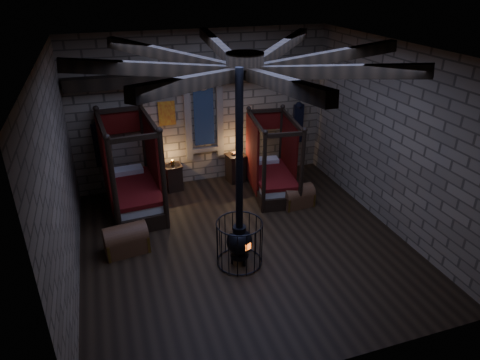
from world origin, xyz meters
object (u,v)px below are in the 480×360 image
object	(u,v)px
bed_right	(272,175)
trunk_left	(126,240)
trunk_right	(297,196)
stove	(239,238)
bed_left	(133,188)

from	to	relation	value
bed_right	trunk_left	distance (m)	4.33
bed_right	trunk_left	bearing A→B (deg)	-150.75
trunk_left	trunk_right	size ratio (longest dim) A/B	1.16
bed_right	stove	bearing A→B (deg)	-115.96
trunk_left	trunk_right	world-z (taller)	trunk_left
stove	trunk_left	bearing A→B (deg)	127.38
trunk_left	bed_left	bearing A→B (deg)	71.38
bed_left	trunk_left	world-z (taller)	bed_left
trunk_right	stove	size ratio (longest dim) A/B	0.21
bed_right	trunk_left	world-z (taller)	bed_right
bed_left	bed_right	size ratio (longest dim) A/B	1.12
bed_right	bed_left	bearing A→B (deg)	-175.68
bed_right	trunk_right	bearing A→B (deg)	-60.74
bed_right	trunk_right	world-z (taller)	bed_right
bed_left	trunk_right	xyz separation A→B (m)	(4.01, -1.12, -0.33)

